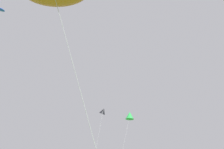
# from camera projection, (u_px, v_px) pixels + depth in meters

# --- Properties ---
(small_kite_bird_shape) EXTENTS (2.01, 0.80, 22.27)m
(small_kite_bird_shape) POSITION_uv_depth(u_px,v_px,m) (0.00, 11.00, 31.04)
(small_kite_bird_shape) COLOR blue
(small_kite_bird_shape) RESTS_ON ground
(small_kite_stunt_black) EXTENTS (5.53, 1.67, 11.34)m
(small_kite_stunt_black) POSITION_uv_depth(u_px,v_px,m) (130.00, 116.00, 35.81)
(small_kite_stunt_black) COLOR green
(small_kite_stunt_black) RESTS_ON ground
(small_kite_triangle_green) EXTENTS (4.87, 2.49, 12.26)m
(small_kite_triangle_green) POSITION_uv_depth(u_px,v_px,m) (103.00, 111.00, 36.91)
(small_kite_triangle_green) COLOR black
(small_kite_triangle_green) RESTS_ON ground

